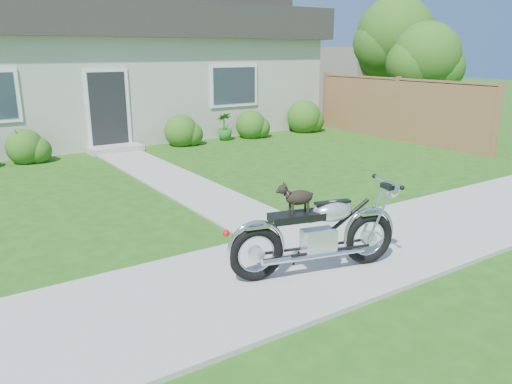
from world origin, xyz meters
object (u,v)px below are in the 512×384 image
motorcycle_with_dog (318,232)px  potted_plant_right (225,127)px  fence (396,109)px  potted_plant_left (31,146)px  tree_near (430,60)px  tree_far (399,41)px  house (122,66)px

motorcycle_with_dog → potted_plant_right: bearing=80.8°
fence → potted_plant_left: bearing=164.2°
fence → tree_near: tree_near is taller
tree_near → tree_far: tree_far is taller
tree_near → potted_plant_left: size_ratio=4.53×
fence → tree_far: bearing=41.8°
house → potted_plant_right: 4.30m
house → fence: 8.96m
tree_far → motorcycle_with_dog: tree_far is taller
potted_plant_left → motorcycle_with_dog: bearing=-79.3°
potted_plant_left → motorcycle_with_dog: 9.00m
tree_near → tree_far: size_ratio=0.77×
house → potted_plant_left: house is taller
potted_plant_right → motorcycle_with_dog: 9.65m
potted_plant_left → house: bearing=43.6°
fence → tree_near: size_ratio=1.82×
tree_far → potted_plant_right: tree_far is taller
potted_plant_right → motorcycle_with_dog: motorcycle_with_dog is taller
tree_near → tree_far: 2.61m
house → motorcycle_with_dog: house is taller
house → tree_far: (10.37, -2.60, 0.86)m
fence → tree_far: 5.85m
potted_plant_right → motorcycle_with_dog: (-3.85, -8.84, 0.12)m
house → fence: house is taller
motorcycle_with_dog → tree_far: bearing=52.5°
potted_plant_right → fence: bearing=-32.4°
house → tree_far: size_ratio=2.68×
house → potted_plant_right: bearing=-61.2°
tree_near → potted_plant_left: tree_near is taller
house → potted_plant_left: 5.30m
tree_far → motorcycle_with_dog: size_ratio=2.15×
tree_far → tree_near: bearing=-113.0°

